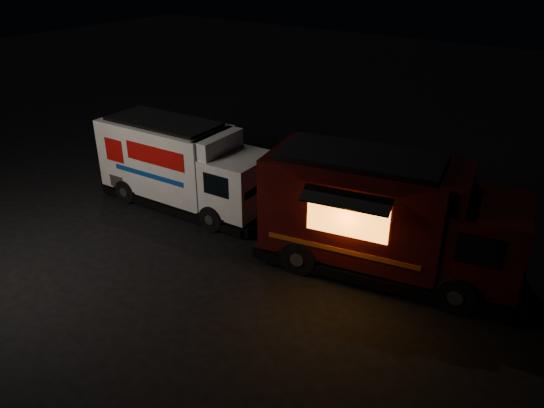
{
  "coord_description": "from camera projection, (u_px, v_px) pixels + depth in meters",
  "views": [
    {
      "loc": [
        10.02,
        -8.9,
        8.02
      ],
      "look_at": [
        2.29,
        2.0,
        1.39
      ],
      "focal_mm": 35.0,
      "sensor_mm": 36.0,
      "label": 1
    }
  ],
  "objects": [
    {
      "name": "ground",
      "position": [
        167.0,
        252.0,
        15.26
      ],
      "size": [
        80.0,
        80.0,
        0.0
      ],
      "primitive_type": "plane",
      "color": "black",
      "rests_on": "ground"
    },
    {
      "name": "white_truck",
      "position": [
        186.0,
        166.0,
        17.36
      ],
      "size": [
        6.37,
        2.44,
        2.84
      ],
      "primitive_type": null,
      "rotation": [
        0.0,
        0.0,
        0.05
      ],
      "color": "white",
      "rests_on": "ground"
    },
    {
      "name": "red_truck",
      "position": [
        391.0,
        217.0,
        13.75
      ],
      "size": [
        7.25,
        3.78,
        3.21
      ],
      "primitive_type": null,
      "rotation": [
        0.0,
        0.0,
        0.19
      ],
      "color": "#3C0B0C",
      "rests_on": "ground"
    }
  ]
}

